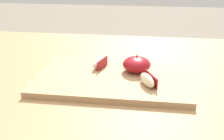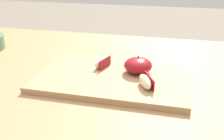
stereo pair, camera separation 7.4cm
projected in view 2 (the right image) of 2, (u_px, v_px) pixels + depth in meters
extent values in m
cube|color=#9E754C|center=(106.00, 73.00, 0.86)|extent=(1.46, 0.84, 0.03)
cube|color=#9E754C|center=(9.00, 96.00, 1.47)|extent=(0.06, 0.06, 0.70)
cube|color=#A37F56|center=(112.00, 79.00, 0.75)|extent=(0.44, 0.26, 0.02)
ellipsoid|color=maroon|center=(138.00, 65.00, 0.77)|extent=(0.08, 0.08, 0.05)
cylinder|color=#4C3319|center=(138.00, 57.00, 0.76)|extent=(0.00, 0.00, 0.01)
ellipsoid|color=beige|center=(102.00, 62.00, 0.81)|extent=(0.04, 0.07, 0.03)
cube|color=maroon|center=(105.00, 63.00, 0.81)|extent=(0.02, 0.07, 0.03)
ellipsoid|color=beige|center=(145.00, 82.00, 0.68)|extent=(0.05, 0.07, 0.03)
cube|color=maroon|center=(150.00, 81.00, 0.68)|extent=(0.03, 0.06, 0.03)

